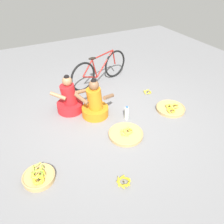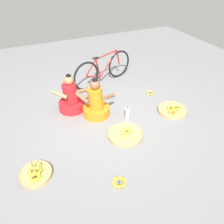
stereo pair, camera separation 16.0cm
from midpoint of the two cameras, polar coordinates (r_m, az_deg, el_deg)
The scene contains 10 objects.
ground_plane at distance 4.40m, azimuth -2.24°, elevation -2.38°, with size 10.00×10.00×0.00m, color slate.
vendor_woman_front at distance 4.44m, azimuth -5.30°, elevation 1.92°, with size 0.72×0.55×0.80m.
vendor_woman_behind at distance 4.65m, azimuth -11.47°, elevation 2.99°, with size 0.74×0.52×0.79m.
bicycle_leaning at distance 5.55m, azimuth -3.89°, elevation 10.47°, with size 1.64×0.55×0.73m.
banana_basket_near_bicycle at distance 3.57m, azimuth -18.95°, elevation -14.96°, with size 0.46×0.46×0.16m.
banana_basket_back_center at distance 4.06m, azimuth 2.31°, elevation -5.45°, with size 0.62×0.62×0.13m.
banana_basket_near_vendor at distance 4.81m, azimuth 13.40°, elevation 0.87°, with size 0.59×0.59×0.14m.
loose_bananas_mid_right at distance 3.37m, azimuth 1.55°, elevation -16.90°, with size 0.23×0.23×0.09m.
loose_bananas_back_left at distance 5.32m, azimuth 7.95°, elevation 4.95°, with size 0.18×0.17×0.07m.
water_bottle at distance 4.40m, azimuth 2.61°, elevation -0.27°, with size 0.08×0.08×0.28m.
Camera 1 is at (-1.52, -3.12, 2.70)m, focal length 36.89 mm.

